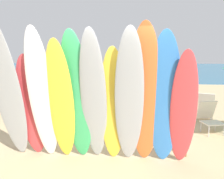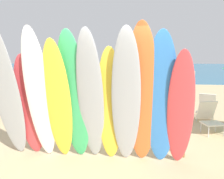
{
  "view_description": "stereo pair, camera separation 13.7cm",
  "coord_description": "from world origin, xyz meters",
  "px_view_note": "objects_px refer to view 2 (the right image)",
  "views": [
    {
      "loc": [
        0.85,
        -4.76,
        2.04
      ],
      "look_at": [
        0.0,
        2.23,
        1.02
      ],
      "focal_mm": 38.37,
      "sensor_mm": 36.0,
      "label": 1
    },
    {
      "loc": [
        0.99,
        -4.74,
        2.04
      ],
      "look_at": [
        0.0,
        2.23,
        1.02
      ],
      "focal_mm": 38.37,
      "sensor_mm": 36.0,
      "label": 2
    }
  ],
  "objects_px": {
    "surfboard_grey_7": "(126,100)",
    "beachgoer_near_rack": "(188,82)",
    "surfboard_blue_9": "(161,101)",
    "beachgoer_by_water": "(169,76)",
    "surfboard_white_2": "(39,98)",
    "beach_chair_blue": "(206,107)",
    "beachgoer_midbeach": "(91,74)",
    "beach_chair_striped": "(209,117)",
    "surfboard_orange_8": "(142,97)",
    "surfboard_rack": "(97,130)",
    "surfboard_yellow_6": "(110,106)",
    "surfboard_red_10": "(181,111)",
    "surfboard_grey_0": "(6,92)",
    "surfboard_red_1": "(29,106)",
    "surfboard_green_4": "(74,98)",
    "surfboard_grey_5": "(91,99)",
    "beachgoer_photographing": "(168,92)",
    "surfboard_yellow_3": "(58,103)"
  },
  "relations": [
    {
      "from": "surfboard_grey_0",
      "to": "surfboard_yellow_6",
      "type": "bearing_deg",
      "value": 5.3
    },
    {
      "from": "surfboard_rack",
      "to": "surfboard_grey_7",
      "type": "bearing_deg",
      "value": -42.08
    },
    {
      "from": "beachgoer_midbeach",
      "to": "beachgoer_near_rack",
      "type": "bearing_deg",
      "value": 56.27
    },
    {
      "from": "surfboard_red_10",
      "to": "beach_chair_striped",
      "type": "bearing_deg",
      "value": 68.35
    },
    {
      "from": "surfboard_grey_0",
      "to": "surfboard_grey_5",
      "type": "relative_size",
      "value": 1.08
    },
    {
      "from": "surfboard_green_4",
      "to": "surfboard_red_10",
      "type": "relative_size",
      "value": 1.15
    },
    {
      "from": "surfboard_orange_8",
      "to": "beach_chair_striped",
      "type": "xyz_separation_m",
      "value": [
        1.74,
        2.19,
        -0.87
      ]
    },
    {
      "from": "beachgoer_photographing",
      "to": "beachgoer_by_water",
      "type": "xyz_separation_m",
      "value": [
        0.5,
        5.13,
        0.04
      ]
    },
    {
      "from": "surfboard_rack",
      "to": "surfboard_grey_0",
      "type": "bearing_deg",
      "value": -157.79
    },
    {
      "from": "surfboard_blue_9",
      "to": "beachgoer_by_water",
      "type": "bearing_deg",
      "value": 88.86
    },
    {
      "from": "surfboard_white_2",
      "to": "surfboard_grey_7",
      "type": "relative_size",
      "value": 1.01
    },
    {
      "from": "beachgoer_by_water",
      "to": "surfboard_orange_8",
      "type": "bearing_deg",
      "value": 150.16
    },
    {
      "from": "surfboard_white_2",
      "to": "surfboard_red_10",
      "type": "height_order",
      "value": "surfboard_white_2"
    },
    {
      "from": "beachgoer_midbeach",
      "to": "surfboard_orange_8",
      "type": "bearing_deg",
      "value": 14.25
    },
    {
      "from": "surfboard_grey_5",
      "to": "surfboard_orange_8",
      "type": "bearing_deg",
      "value": 2.37
    },
    {
      "from": "beachgoer_by_water",
      "to": "beachgoer_near_rack",
      "type": "bearing_deg",
      "value": 175.15
    },
    {
      "from": "surfboard_grey_5",
      "to": "surfboard_grey_7",
      "type": "distance_m",
      "value": 0.65
    },
    {
      "from": "surfboard_white_2",
      "to": "beach_chair_blue",
      "type": "height_order",
      "value": "surfboard_white_2"
    },
    {
      "from": "beachgoer_midbeach",
      "to": "beachgoer_near_rack",
      "type": "relative_size",
      "value": 1.1
    },
    {
      "from": "surfboard_red_1",
      "to": "surfboard_green_4",
      "type": "xyz_separation_m",
      "value": [
        0.94,
        -0.11,
        0.21
      ]
    },
    {
      "from": "surfboard_red_1",
      "to": "beach_chair_striped",
      "type": "height_order",
      "value": "surfboard_red_1"
    },
    {
      "from": "beachgoer_near_rack",
      "to": "surfboard_grey_0",
      "type": "bearing_deg",
      "value": -140.16
    },
    {
      "from": "surfboard_blue_9",
      "to": "beachgoer_photographing",
      "type": "bearing_deg",
      "value": 87.83
    },
    {
      "from": "beachgoer_near_rack",
      "to": "beach_chair_blue",
      "type": "distance_m",
      "value": 2.83
    },
    {
      "from": "beach_chair_striped",
      "to": "surfboard_green_4",
      "type": "bearing_deg",
      "value": -159.61
    },
    {
      "from": "surfboard_green_4",
      "to": "surfboard_white_2",
      "type": "bearing_deg",
      "value": -166.03
    },
    {
      "from": "beachgoer_midbeach",
      "to": "beachgoer_near_rack",
      "type": "distance_m",
      "value": 5.57
    },
    {
      "from": "surfboard_grey_0",
      "to": "beach_chair_striped",
      "type": "relative_size",
      "value": 3.41
    },
    {
      "from": "surfboard_grey_7",
      "to": "surfboard_yellow_6",
      "type": "bearing_deg",
      "value": 151.11
    },
    {
      "from": "surfboard_grey_7",
      "to": "beachgoer_near_rack",
      "type": "distance_m",
      "value": 6.69
    },
    {
      "from": "beachgoer_midbeach",
      "to": "beach_chair_striped",
      "type": "xyz_separation_m",
      "value": [
        4.73,
        -6.81,
        -0.56
      ]
    },
    {
      "from": "surfboard_green_4",
      "to": "surfboard_grey_7",
      "type": "bearing_deg",
      "value": -0.62
    },
    {
      "from": "surfboard_grey_5",
      "to": "surfboard_grey_0",
      "type": "bearing_deg",
      "value": -178.54
    },
    {
      "from": "beach_chair_blue",
      "to": "surfboard_red_10",
      "type": "bearing_deg",
      "value": -88.11
    },
    {
      "from": "surfboard_grey_0",
      "to": "surfboard_orange_8",
      "type": "relative_size",
      "value": 1.06
    },
    {
      "from": "beachgoer_near_rack",
      "to": "surfboard_red_1",
      "type": "bearing_deg",
      "value": -139.04
    },
    {
      "from": "surfboard_rack",
      "to": "surfboard_yellow_6",
      "type": "bearing_deg",
      "value": -52.08
    },
    {
      "from": "surfboard_green_4",
      "to": "surfboard_blue_9",
      "type": "xyz_separation_m",
      "value": [
        1.59,
        0.02,
        -0.01
      ]
    },
    {
      "from": "surfboard_grey_5",
      "to": "surfboard_orange_8",
      "type": "relative_size",
      "value": 0.98
    },
    {
      "from": "surfboard_blue_9",
      "to": "beachgoer_midbeach",
      "type": "relative_size",
      "value": 1.46
    },
    {
      "from": "beachgoer_near_rack",
      "to": "beach_chair_striped",
      "type": "relative_size",
      "value": 1.89
    },
    {
      "from": "surfboard_orange_8",
      "to": "surfboard_red_10",
      "type": "bearing_deg",
      "value": -0.97
    },
    {
      "from": "surfboard_red_10",
      "to": "beachgoer_near_rack",
      "type": "bearing_deg",
      "value": 83.32
    },
    {
      "from": "surfboard_yellow_3",
      "to": "beachgoer_by_water",
      "type": "distance_m",
      "value": 8.83
    },
    {
      "from": "surfboard_orange_8",
      "to": "surfboard_blue_9",
      "type": "xyz_separation_m",
      "value": [
        0.34,
        -0.01,
        -0.07
      ]
    },
    {
      "from": "surfboard_grey_7",
      "to": "beach_chair_striped",
      "type": "height_order",
      "value": "surfboard_grey_7"
    },
    {
      "from": "surfboard_green_4",
      "to": "surfboard_grey_5",
      "type": "bearing_deg",
      "value": -3.84
    },
    {
      "from": "surfboard_orange_8",
      "to": "surfboard_red_1",
      "type": "bearing_deg",
      "value": -179.62
    },
    {
      "from": "surfboard_orange_8",
      "to": "beachgoer_near_rack",
      "type": "distance_m",
      "value": 6.53
    },
    {
      "from": "surfboard_yellow_3",
      "to": "beachgoer_near_rack",
      "type": "distance_m",
      "value": 7.19
    }
  ]
}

